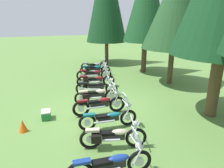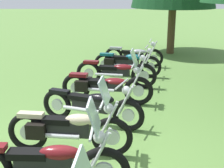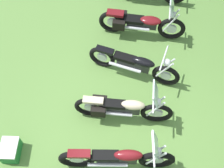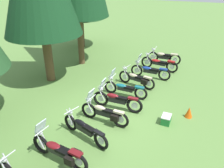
{
  "view_description": "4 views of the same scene",
  "coord_description": "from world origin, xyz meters",
  "px_view_note": "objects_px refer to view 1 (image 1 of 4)",
  "views": [
    {
      "loc": [
        8.39,
        -2.43,
        4.06
      ],
      "look_at": [
        -0.57,
        0.7,
        0.93
      ],
      "focal_mm": 32.83,
      "sensor_mm": 36.0,
      "label": 1
    },
    {
      "loc": [
        4.27,
        0.64,
        2.74
      ],
      "look_at": [
        -1.57,
        0.65,
        0.95
      ],
      "focal_mm": 50.03,
      "sensor_mm": 36.0,
      "label": 2
    },
    {
      "loc": [
        2.44,
        -0.41,
        6.29
      ],
      "look_at": [
        -0.95,
        -0.32,
        0.82
      ],
      "focal_mm": 48.27,
      "sensor_mm": 36.0,
      "label": 3
    },
    {
      "loc": [
        -7.71,
        -2.96,
        5.71
      ],
      "look_at": [
        1.56,
        0.33,
        0.68
      ],
      "focal_mm": 36.65,
      "sensor_mm": 36.0,
      "label": 4
    }
  ],
  "objects_px": {
    "motorcycle_4": "(97,87)",
    "picnic_cooler": "(46,115)",
    "motorcycle_3": "(95,80)",
    "motorcycle_6": "(100,104)",
    "traffic_cone": "(23,126)",
    "motorcycle_9": "(112,164)",
    "motorcycle_0": "(95,66)",
    "motorcycle_5": "(96,95)",
    "pine_tree_2": "(176,7)",
    "motorcycle_8": "(112,136)",
    "motorcycle_7": "(109,118)",
    "motorcycle_2": "(94,74)",
    "motorcycle_1": "(95,69)"
  },
  "relations": [
    {
      "from": "motorcycle_3",
      "to": "motorcycle_6",
      "type": "relative_size",
      "value": 0.97
    },
    {
      "from": "motorcycle_0",
      "to": "motorcycle_6",
      "type": "distance_m",
      "value": 7.57
    },
    {
      "from": "motorcycle_0",
      "to": "motorcycle_2",
      "type": "xyz_separation_m",
      "value": [
        2.45,
        -0.67,
        0.02
      ]
    },
    {
      "from": "pine_tree_2",
      "to": "motorcycle_3",
      "type": "bearing_deg",
      "value": -100.13
    },
    {
      "from": "traffic_cone",
      "to": "pine_tree_2",
      "type": "bearing_deg",
      "value": 110.67
    },
    {
      "from": "motorcycle_2",
      "to": "motorcycle_7",
      "type": "distance_m",
      "value": 6.25
    },
    {
      "from": "motorcycle_2",
      "to": "motorcycle_5",
      "type": "xyz_separation_m",
      "value": [
        3.81,
        -0.88,
        0.02
      ]
    },
    {
      "from": "motorcycle_1",
      "to": "pine_tree_2",
      "type": "distance_m",
      "value": 6.69
    },
    {
      "from": "motorcycle_7",
      "to": "traffic_cone",
      "type": "bearing_deg",
      "value": 170.17
    },
    {
      "from": "picnic_cooler",
      "to": "pine_tree_2",
      "type": "bearing_deg",
      "value": 107.71
    },
    {
      "from": "picnic_cooler",
      "to": "motorcycle_6",
      "type": "bearing_deg",
      "value": 81.76
    },
    {
      "from": "motorcycle_6",
      "to": "motorcycle_9",
      "type": "relative_size",
      "value": 1.01
    },
    {
      "from": "motorcycle_0",
      "to": "picnic_cooler",
      "type": "distance_m",
      "value": 8.08
    },
    {
      "from": "motorcycle_7",
      "to": "traffic_cone",
      "type": "distance_m",
      "value": 3.2
    },
    {
      "from": "motorcycle_4",
      "to": "motorcycle_9",
      "type": "bearing_deg",
      "value": -80.29
    },
    {
      "from": "motorcycle_4",
      "to": "motorcycle_8",
      "type": "relative_size",
      "value": 1.03
    },
    {
      "from": "motorcycle_0",
      "to": "motorcycle_1",
      "type": "xyz_separation_m",
      "value": [
        1.28,
        -0.35,
        0.03
      ]
    },
    {
      "from": "motorcycle_6",
      "to": "motorcycle_8",
      "type": "height_order",
      "value": "motorcycle_6"
    },
    {
      "from": "motorcycle_4",
      "to": "motorcycle_5",
      "type": "distance_m",
      "value": 1.23
    },
    {
      "from": "motorcycle_5",
      "to": "motorcycle_2",
      "type": "bearing_deg",
      "value": 84.07
    },
    {
      "from": "motorcycle_0",
      "to": "motorcycle_5",
      "type": "bearing_deg",
      "value": -92.81
    },
    {
      "from": "motorcycle_8",
      "to": "motorcycle_6",
      "type": "bearing_deg",
      "value": 97.85
    },
    {
      "from": "pine_tree_2",
      "to": "motorcycle_0",
      "type": "bearing_deg",
      "value": -141.17
    },
    {
      "from": "motorcycle_1",
      "to": "motorcycle_4",
      "type": "xyz_separation_m",
      "value": [
        3.8,
        -0.87,
        -0.02
      ]
    },
    {
      "from": "motorcycle_6",
      "to": "motorcycle_9",
      "type": "bearing_deg",
      "value": -99.48
    },
    {
      "from": "motorcycle_5",
      "to": "motorcycle_7",
      "type": "distance_m",
      "value": 2.36
    },
    {
      "from": "pine_tree_2",
      "to": "picnic_cooler",
      "type": "relative_size",
      "value": 13.75
    },
    {
      "from": "motorcycle_2",
      "to": "motorcycle_8",
      "type": "height_order",
      "value": "motorcycle_2"
    },
    {
      "from": "motorcycle_1",
      "to": "motorcycle_7",
      "type": "bearing_deg",
      "value": -86.43
    },
    {
      "from": "motorcycle_9",
      "to": "pine_tree_2",
      "type": "bearing_deg",
      "value": 49.9
    },
    {
      "from": "motorcycle_7",
      "to": "picnic_cooler",
      "type": "relative_size",
      "value": 4.45
    },
    {
      "from": "motorcycle_3",
      "to": "picnic_cooler",
      "type": "bearing_deg",
      "value": -121.75
    },
    {
      "from": "motorcycle_3",
      "to": "motorcycle_6",
      "type": "height_order",
      "value": "motorcycle_6"
    },
    {
      "from": "motorcycle_0",
      "to": "motorcycle_5",
      "type": "height_order",
      "value": "motorcycle_5"
    },
    {
      "from": "motorcycle_6",
      "to": "picnic_cooler",
      "type": "relative_size",
      "value": 4.61
    },
    {
      "from": "motorcycle_3",
      "to": "motorcycle_4",
      "type": "bearing_deg",
      "value": -90.42
    },
    {
      "from": "motorcycle_5",
      "to": "pine_tree_2",
      "type": "xyz_separation_m",
      "value": [
        -1.65,
        5.27,
        4.13
      ]
    },
    {
      "from": "motorcycle_1",
      "to": "motorcycle_8",
      "type": "relative_size",
      "value": 1.03
    },
    {
      "from": "motorcycle_3",
      "to": "motorcycle_8",
      "type": "relative_size",
      "value": 1.07
    },
    {
      "from": "motorcycle_0",
      "to": "motorcycle_4",
      "type": "bearing_deg",
      "value": -92.29
    },
    {
      "from": "motorcycle_5",
      "to": "motorcycle_6",
      "type": "relative_size",
      "value": 0.93
    },
    {
      "from": "pine_tree_2",
      "to": "motorcycle_4",
      "type": "bearing_deg",
      "value": -84.48
    },
    {
      "from": "motorcycle_1",
      "to": "motorcycle_3",
      "type": "bearing_deg",
      "value": -89.82
    },
    {
      "from": "motorcycle_4",
      "to": "picnic_cooler",
      "type": "distance_m",
      "value": 3.37
    },
    {
      "from": "motorcycle_0",
      "to": "picnic_cooler",
      "type": "bearing_deg",
      "value": -108.05
    },
    {
      "from": "motorcycle_9",
      "to": "pine_tree_2",
      "type": "relative_size",
      "value": 0.33
    },
    {
      "from": "motorcycle_3",
      "to": "motorcycle_0",
      "type": "bearing_deg",
      "value": 86.21
    },
    {
      "from": "motorcycle_8",
      "to": "motorcycle_4",
      "type": "bearing_deg",
      "value": 95.88
    },
    {
      "from": "traffic_cone",
      "to": "motorcycle_0",
      "type": "bearing_deg",
      "value": 148.48
    },
    {
      "from": "picnic_cooler",
      "to": "traffic_cone",
      "type": "relative_size",
      "value": 1.06
    }
  ]
}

